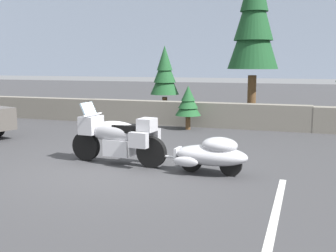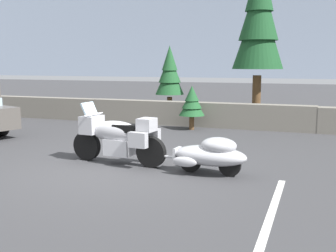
{
  "view_description": "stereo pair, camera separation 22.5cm",
  "coord_description": "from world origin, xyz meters",
  "px_view_note": "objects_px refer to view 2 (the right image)",
  "views": [
    {
      "loc": [
        3.8,
        -7.61,
        2.19
      ],
      "look_at": [
        0.96,
        0.78,
        0.85
      ],
      "focal_mm": 44.2,
      "sensor_mm": 36.0,
      "label": 1
    },
    {
      "loc": [
        4.01,
        -7.53,
        2.19
      ],
      "look_at": [
        0.96,
        0.78,
        0.85
      ],
      "focal_mm": 44.2,
      "sensor_mm": 36.0,
      "label": 2
    }
  ],
  "objects_px": {
    "car_shaped_trailer": "(210,154)",
    "pine_tree_secondary": "(170,73)",
    "pine_tree_tall": "(259,17)",
    "touring_motorcycle": "(117,136)"
  },
  "relations": [
    {
      "from": "car_shaped_trailer",
      "to": "pine_tree_secondary",
      "type": "bearing_deg",
      "value": 115.16
    },
    {
      "from": "touring_motorcycle",
      "to": "car_shaped_trailer",
      "type": "bearing_deg",
      "value": -4.66
    },
    {
      "from": "pine_tree_secondary",
      "to": "touring_motorcycle",
      "type": "bearing_deg",
      "value": -78.36
    },
    {
      "from": "car_shaped_trailer",
      "to": "pine_tree_tall",
      "type": "relative_size",
      "value": 0.36
    },
    {
      "from": "pine_tree_tall",
      "to": "pine_tree_secondary",
      "type": "bearing_deg",
      "value": 171.61
    },
    {
      "from": "touring_motorcycle",
      "to": "pine_tree_secondary",
      "type": "bearing_deg",
      "value": 101.64
    },
    {
      "from": "car_shaped_trailer",
      "to": "pine_tree_tall",
      "type": "height_order",
      "value": "pine_tree_tall"
    },
    {
      "from": "touring_motorcycle",
      "to": "car_shaped_trailer",
      "type": "height_order",
      "value": "touring_motorcycle"
    },
    {
      "from": "car_shaped_trailer",
      "to": "touring_motorcycle",
      "type": "bearing_deg",
      "value": 175.34
    },
    {
      "from": "car_shaped_trailer",
      "to": "pine_tree_secondary",
      "type": "distance_m",
      "value": 8.96
    }
  ]
}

